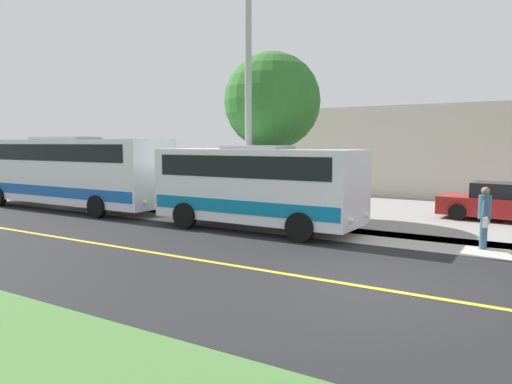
{
  "coord_description": "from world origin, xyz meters",
  "views": [
    {
      "loc": [
        9.25,
        3.03,
        2.95
      ],
      "look_at": [
        -3.5,
        -4.73,
        1.4
      ],
      "focal_mm": 33.27,
      "sensor_mm": 36.0,
      "label": 1
    }
  ],
  "objects_px": {
    "transit_bus_rear": "(66,169)",
    "pedestrian_with_bags": "(485,216)",
    "shuttle_bus_front": "(258,183)",
    "commercial_building": "(512,151)",
    "parked_car_near": "(503,203)",
    "tree_curbside": "(272,102)",
    "street_light_pole": "(247,88)"
  },
  "relations": [
    {
      "from": "pedestrian_with_bags",
      "to": "tree_curbside",
      "type": "distance_m",
      "value": 9.09
    },
    {
      "from": "transit_bus_rear",
      "to": "parked_car_near",
      "type": "xyz_separation_m",
      "value": [
        -6.32,
        17.12,
        -1.08
      ]
    },
    {
      "from": "shuttle_bus_front",
      "to": "pedestrian_with_bags",
      "type": "relative_size",
      "value": 4.16
    },
    {
      "from": "shuttle_bus_front",
      "to": "pedestrian_with_bags",
      "type": "bearing_deg",
      "value": 95.73
    },
    {
      "from": "pedestrian_with_bags",
      "to": "parked_car_near",
      "type": "distance_m",
      "value": 5.59
    },
    {
      "from": "pedestrian_with_bags",
      "to": "tree_curbside",
      "type": "height_order",
      "value": "tree_curbside"
    },
    {
      "from": "transit_bus_rear",
      "to": "pedestrian_with_bags",
      "type": "height_order",
      "value": "transit_bus_rear"
    },
    {
      "from": "tree_curbside",
      "to": "shuttle_bus_front",
      "type": "bearing_deg",
      "value": 20.34
    },
    {
      "from": "shuttle_bus_front",
      "to": "commercial_building",
      "type": "bearing_deg",
      "value": 158.37
    },
    {
      "from": "tree_curbside",
      "to": "commercial_building",
      "type": "relative_size",
      "value": 0.28
    },
    {
      "from": "parked_car_near",
      "to": "transit_bus_rear",
      "type": "bearing_deg",
      "value": -69.75
    },
    {
      "from": "parked_car_near",
      "to": "street_light_pole",
      "type": "bearing_deg",
      "value": -52.6
    },
    {
      "from": "street_light_pole",
      "to": "parked_car_near",
      "type": "height_order",
      "value": "street_light_pole"
    },
    {
      "from": "shuttle_bus_front",
      "to": "tree_curbside",
      "type": "bearing_deg",
      "value": -159.66
    },
    {
      "from": "street_light_pole",
      "to": "commercial_building",
      "type": "distance_m",
      "value": 18.24
    },
    {
      "from": "pedestrian_with_bags",
      "to": "parked_car_near",
      "type": "height_order",
      "value": "pedestrian_with_bags"
    },
    {
      "from": "commercial_building",
      "to": "parked_car_near",
      "type": "bearing_deg",
      "value": 2.0
    },
    {
      "from": "shuttle_bus_front",
      "to": "commercial_building",
      "type": "distance_m",
      "value": 18.18
    },
    {
      "from": "pedestrian_with_bags",
      "to": "tree_curbside",
      "type": "relative_size",
      "value": 0.27
    },
    {
      "from": "transit_bus_rear",
      "to": "commercial_building",
      "type": "distance_m",
      "value": 23.81
    },
    {
      "from": "pedestrian_with_bags",
      "to": "commercial_building",
      "type": "bearing_deg",
      "value": -179.02
    },
    {
      "from": "pedestrian_with_bags",
      "to": "shuttle_bus_front",
      "type": "bearing_deg",
      "value": -84.27
    },
    {
      "from": "transit_bus_rear",
      "to": "tree_curbside",
      "type": "bearing_deg",
      "value": 107.92
    },
    {
      "from": "parked_car_near",
      "to": "tree_curbside",
      "type": "height_order",
      "value": "tree_curbside"
    },
    {
      "from": "pedestrian_with_bags",
      "to": "street_light_pole",
      "type": "height_order",
      "value": "street_light_pole"
    },
    {
      "from": "parked_car_near",
      "to": "commercial_building",
      "type": "xyz_separation_m",
      "value": [
        -10.59,
        -0.37,
        1.79
      ]
    },
    {
      "from": "transit_bus_rear",
      "to": "street_light_pole",
      "type": "bearing_deg",
      "value": 92.42
    },
    {
      "from": "shuttle_bus_front",
      "to": "pedestrian_with_bags",
      "type": "height_order",
      "value": "shuttle_bus_front"
    },
    {
      "from": "street_light_pole",
      "to": "parked_car_near",
      "type": "distance_m",
      "value": 10.6
    },
    {
      "from": "transit_bus_rear",
      "to": "pedestrian_with_bags",
      "type": "xyz_separation_m",
      "value": [
        -0.73,
        17.03,
        -0.83
      ]
    },
    {
      "from": "pedestrian_with_bags",
      "to": "commercial_building",
      "type": "relative_size",
      "value": 0.07
    },
    {
      "from": "transit_bus_rear",
      "to": "tree_curbside",
      "type": "height_order",
      "value": "tree_curbside"
    }
  ]
}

